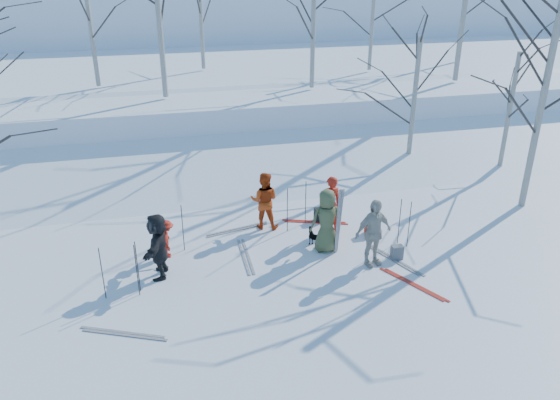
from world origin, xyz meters
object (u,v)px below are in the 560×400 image
object	(u,v)px
skier_red_seated	(167,239)
skier_grey_west	(158,246)
skier_redor_behind	(264,201)
skier_cream_east	(373,233)
dog	(316,238)
skier_olive_center	(327,221)
backpack_grey	(397,252)
backpack_red	(371,227)
backpack_dark	(320,214)
skier_red_north	(330,205)

from	to	relation	value
skier_red_seated	skier_grey_west	xyz separation A→B (m)	(-0.24, -0.91, 0.32)
skier_redor_behind	skier_red_seated	bearing A→B (deg)	41.35
skier_cream_east	dog	bearing A→B (deg)	117.34
skier_cream_east	skier_redor_behind	bearing A→B (deg)	116.11
skier_olive_center	dog	xyz separation A→B (m)	(-0.18, 0.29, -0.63)
skier_grey_west	backpack_grey	size ratio (longest dim) A/B	4.43
skier_olive_center	backpack_red	world-z (taller)	skier_olive_center
skier_red_seated	skier_grey_west	distance (m)	0.99
dog	backpack_dark	distance (m)	1.55
skier_olive_center	skier_red_seated	xyz separation A→B (m)	(-4.15, 0.66, -0.36)
skier_red_north	dog	distance (m)	1.11
skier_redor_behind	backpack_grey	size ratio (longest dim) A/B	4.48
skier_cream_east	dog	size ratio (longest dim) A/B	3.10
skier_redor_behind	backpack_red	bearing A→B (deg)	179.88
backpack_grey	backpack_dark	world-z (taller)	backpack_dark
skier_olive_center	dog	distance (m)	0.72
skier_olive_center	backpack_grey	world-z (taller)	skier_olive_center
dog	skier_grey_west	bearing A→B (deg)	-28.00
skier_grey_west	backpack_dark	xyz separation A→B (m)	(4.78, 1.99, -0.64)
backpack_red	skier_red_north	bearing A→B (deg)	161.01
skier_red_north	backpack_dark	size ratio (longest dim) A/B	4.28
skier_redor_behind	skier_red_seated	xyz separation A→B (m)	(-2.83, -1.05, -0.33)
skier_redor_behind	backpack_dark	size ratio (longest dim) A/B	4.26
skier_red_seated	skier_redor_behind	bearing A→B (deg)	-68.44
skier_redor_behind	skier_grey_west	xyz separation A→B (m)	(-3.07, -1.96, -0.01)
skier_red_north	backpack_grey	xyz separation A→B (m)	(1.24, -1.87, -0.67)
skier_red_seated	backpack_dark	distance (m)	4.67
skier_grey_west	backpack_red	size ratio (longest dim) A/B	4.00
skier_redor_behind	skier_red_seated	distance (m)	3.03
skier_red_seated	backpack_grey	size ratio (longest dim) A/B	2.73
backpack_dark	skier_red_seated	bearing A→B (deg)	-166.63
skier_red_north	dog	world-z (taller)	skier_red_north
skier_olive_center	backpack_red	distance (m)	1.79
skier_redor_behind	skier_grey_west	size ratio (longest dim) A/B	1.01
skier_olive_center	backpack_dark	xyz separation A→B (m)	(0.39, 1.73, -0.68)
skier_cream_east	backpack_dark	distance (m)	2.85
dog	skier_red_north	bearing A→B (deg)	-167.10
skier_red_seated	dog	distance (m)	3.99
skier_red_seated	skier_cream_east	size ratio (longest dim) A/B	0.57
dog	backpack_dark	world-z (taller)	dog
skier_red_north	skier_grey_west	distance (m)	4.98
backpack_red	backpack_grey	xyz separation A→B (m)	(0.13, -1.48, -0.02)
skier_olive_center	skier_cream_east	xyz separation A→B (m)	(0.92, -0.97, 0.03)
backpack_red	backpack_grey	distance (m)	1.49
skier_cream_east	dog	xyz separation A→B (m)	(-1.10, 1.26, -0.66)
skier_cream_east	backpack_red	bearing A→B (deg)	54.28
skier_red_north	skier_redor_behind	bearing A→B (deg)	-29.45
backpack_dark	backpack_red	bearing A→B (deg)	-44.31
skier_redor_behind	backpack_grey	world-z (taller)	skier_redor_behind
skier_grey_west	backpack_dark	distance (m)	5.21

